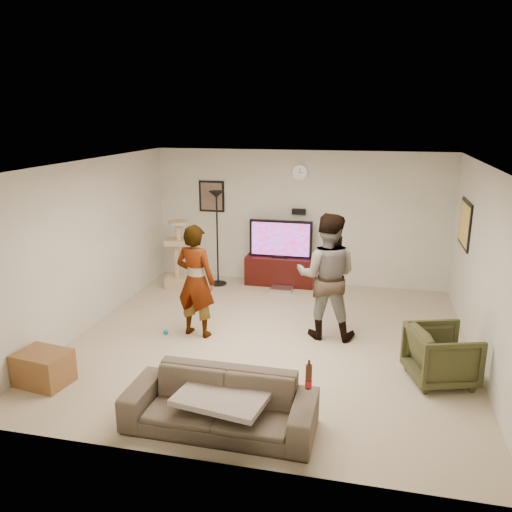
% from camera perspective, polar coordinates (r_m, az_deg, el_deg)
% --- Properties ---
extents(floor, '(5.50, 5.50, 0.02)m').
position_cam_1_polar(floor, '(7.49, 1.52, -9.34)').
color(floor, tan).
rests_on(floor, ground).
extents(ceiling, '(5.50, 5.50, 0.02)m').
position_cam_1_polar(ceiling, '(6.83, 1.68, 10.23)').
color(ceiling, white).
rests_on(ceiling, wall_back).
extents(wall_back, '(5.50, 0.04, 2.50)m').
position_cam_1_polar(wall_back, '(9.70, 4.80, 4.23)').
color(wall_back, beige).
rests_on(wall_back, floor).
extents(wall_front, '(5.50, 0.04, 2.50)m').
position_cam_1_polar(wall_front, '(4.54, -5.32, -9.11)').
color(wall_front, beige).
rests_on(wall_front, floor).
extents(wall_left, '(0.04, 5.50, 2.50)m').
position_cam_1_polar(wall_left, '(8.04, -18.01, 1.15)').
color(wall_left, beige).
rests_on(wall_left, floor).
extents(wall_right, '(0.04, 5.50, 2.50)m').
position_cam_1_polar(wall_right, '(7.08, 24.00, -1.34)').
color(wall_right, beige).
rests_on(wall_right, floor).
extents(wall_clock, '(0.26, 0.04, 0.26)m').
position_cam_1_polar(wall_clock, '(9.54, 4.89, 9.21)').
color(wall_clock, silver).
rests_on(wall_clock, wall_back).
extents(wall_speaker, '(0.25, 0.10, 0.10)m').
position_cam_1_polar(wall_speaker, '(9.61, 4.76, 4.92)').
color(wall_speaker, black).
rests_on(wall_speaker, wall_back).
extents(picture_back, '(0.42, 0.03, 0.52)m').
position_cam_1_polar(picture_back, '(9.99, -4.93, 6.60)').
color(picture_back, brown).
rests_on(picture_back, wall_back).
extents(picture_right, '(0.03, 0.78, 0.62)m').
position_cam_1_polar(picture_right, '(8.55, 22.13, 3.31)').
color(picture_right, gold).
rests_on(picture_right, wall_right).
extents(tv_stand, '(1.30, 0.45, 0.54)m').
position_cam_1_polar(tv_stand, '(9.75, 2.71, -1.62)').
color(tv_stand, black).
rests_on(tv_stand, floor).
extents(console_box, '(0.40, 0.30, 0.07)m').
position_cam_1_polar(console_box, '(9.43, 2.85, -3.71)').
color(console_box, silver).
rests_on(console_box, floor).
extents(tv, '(1.18, 0.08, 0.70)m').
position_cam_1_polar(tv, '(9.58, 2.76, 1.92)').
color(tv, black).
rests_on(tv, tv_stand).
extents(tv_screen, '(1.08, 0.01, 0.61)m').
position_cam_1_polar(tv_screen, '(9.54, 2.71, 1.86)').
color(tv_screen, '#5D3ECE').
rests_on(tv_screen, tv).
extents(floor_lamp, '(0.32, 0.32, 1.77)m').
position_cam_1_polar(floor_lamp, '(9.60, -4.31, 1.90)').
color(floor_lamp, black).
rests_on(floor_lamp, floor).
extents(cat_tree, '(0.48, 0.48, 1.28)m').
position_cam_1_polar(cat_tree, '(9.62, -8.83, 0.26)').
color(cat_tree, tan).
rests_on(cat_tree, floor).
extents(person_left, '(0.67, 0.51, 1.65)m').
position_cam_1_polar(person_left, '(7.42, -6.71, -2.77)').
color(person_left, gray).
rests_on(person_left, floor).
extents(person_right, '(0.89, 0.70, 1.82)m').
position_cam_1_polar(person_right, '(7.38, 7.84, -2.23)').
color(person_right, '#3743A1').
rests_on(person_right, floor).
extents(sofa, '(1.96, 0.79, 0.57)m').
position_cam_1_polar(sofa, '(5.47, -4.00, -15.96)').
color(sofa, '#4F4235').
rests_on(sofa, floor).
extents(throw_blanket, '(1.00, 0.84, 0.06)m').
position_cam_1_polar(throw_blanket, '(5.41, -3.59, -15.11)').
color(throw_blanket, '#AA958A').
rests_on(throw_blanket, sofa).
extents(beer_bottle, '(0.06, 0.06, 0.25)m').
position_cam_1_polar(beer_bottle, '(5.11, 5.85, -13.16)').
color(beer_bottle, '#3A1A0E').
rests_on(beer_bottle, sofa).
extents(armchair, '(0.93, 0.91, 0.68)m').
position_cam_1_polar(armchair, '(6.67, 19.86, -10.30)').
color(armchair, '#37381D').
rests_on(armchair, floor).
extents(side_table, '(0.67, 0.54, 0.40)m').
position_cam_1_polar(side_table, '(6.79, -22.48, -11.38)').
color(side_table, brown).
rests_on(side_table, floor).
extents(toy_ball, '(0.07, 0.07, 0.07)m').
position_cam_1_polar(toy_ball, '(7.76, -9.97, -8.28)').
color(toy_ball, '#08909B').
rests_on(toy_ball, floor).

